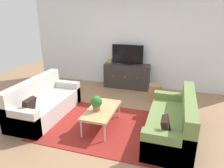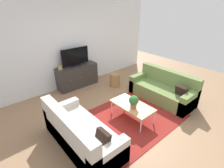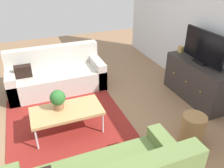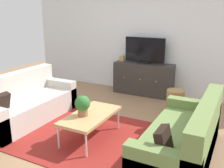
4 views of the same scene
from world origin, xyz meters
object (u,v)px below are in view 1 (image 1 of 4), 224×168
couch_left_side (43,104)px  wicker_basket (155,93)px  potted_plant (96,103)px  mantel_clock (109,61)px  coffee_table (102,110)px  flat_screen_tv (127,55)px  couch_right_side (174,124)px  tv_console (127,76)px

couch_left_side → wicker_basket: couch_left_side is taller
potted_plant → wicker_basket: bearing=60.9°
mantel_clock → coffee_table: bearing=-75.4°
coffee_table → mantel_clock: bearing=104.6°
mantel_clock → couch_left_side: bearing=-108.9°
flat_screen_tv → mantel_clock: bearing=-178.0°
flat_screen_tv → mantel_clock: (-0.56, -0.02, -0.23)m
couch_left_side → couch_right_side: same height
mantel_clock → couch_right_side: bearing=-49.1°
flat_screen_tv → coffee_table: bearing=-88.3°
couch_left_side → coffee_table: 1.45m
mantel_clock → wicker_basket: mantel_clock is taller
coffee_table → flat_screen_tv: 2.55m
tv_console → mantel_clock: bearing=180.0°
coffee_table → potted_plant: bearing=-126.4°
couch_right_side → tv_console: bearing=122.2°
coffee_table → tv_console: tv_console is taller
coffee_table → flat_screen_tv: bearing=91.7°
couch_left_side → potted_plant: 1.42m
flat_screen_tv → wicker_basket: (0.96, -0.84, -0.80)m
mantel_clock → potted_plant: bearing=-77.5°
coffee_table → flat_screen_tv: flat_screen_tv is taller
couch_right_side → flat_screen_tv: bearing=122.0°
wicker_basket → coffee_table: bearing=-118.7°
flat_screen_tv → wicker_basket: flat_screen_tv is taller
coffee_table → flat_screen_tv: (-0.07, 2.47, 0.66)m
couch_left_side → flat_screen_tv: (1.37, 2.39, 0.75)m
mantel_clock → flat_screen_tv: bearing=2.0°
couch_left_side → potted_plant: size_ratio=5.99×
potted_plant → wicker_basket: potted_plant is taller
potted_plant → wicker_basket: size_ratio=0.68×
couch_right_side → wicker_basket: size_ratio=4.09×
coffee_table → potted_plant: (-0.07, -0.10, 0.20)m
couch_left_side → wicker_basket: 2.81m
coffee_table → wicker_basket: 1.86m
couch_left_side → mantel_clock: (0.81, 2.37, 0.52)m
flat_screen_tv → couch_right_side: bearing=-58.0°
potted_plant → tv_console: tv_console is taller
couch_right_side → flat_screen_tv: size_ratio=1.98×
flat_screen_tv → mantel_clock: size_ratio=7.22×
couch_right_side → coffee_table: couch_right_side is taller
couch_left_side → potted_plant: couch_left_side is taller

